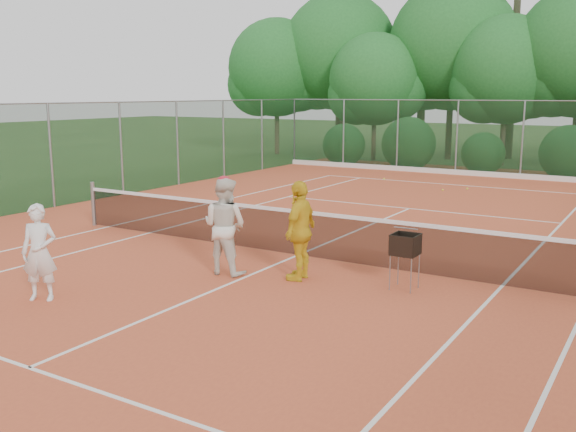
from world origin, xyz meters
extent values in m
plane|color=#264819|center=(0.00, 0.00, 0.00)|extent=(120.00, 120.00, 0.00)
cube|color=#C9532E|center=(0.00, 0.00, 0.01)|extent=(18.00, 36.00, 0.02)
cylinder|color=gray|center=(-5.94, 0.00, 0.57)|extent=(0.10, 0.10, 1.10)
cube|color=black|center=(0.00, 0.00, 0.48)|extent=(11.87, 0.03, 0.86)
cube|color=white|center=(0.00, 0.00, 0.95)|extent=(11.87, 0.04, 0.07)
imported|color=white|center=(-2.07, -4.58, 0.80)|extent=(0.68, 0.61, 1.57)
imported|color=silver|center=(-0.47, -1.79, 0.91)|extent=(0.89, 0.71, 1.78)
ellipsoid|color=red|center=(-0.47, -1.79, 1.76)|extent=(0.22, 0.22, 0.14)
imported|color=yellow|center=(0.90, -1.41, 0.91)|extent=(0.53, 1.08, 1.78)
cylinder|color=gray|center=(2.53, -1.19, 0.32)|extent=(0.02, 0.02, 0.61)
cylinder|color=gray|center=(2.90, -0.81, 0.32)|extent=(0.02, 0.02, 0.61)
cube|color=black|center=(2.71, -1.00, 0.80)|extent=(0.42, 0.42, 0.35)
sphere|color=yellow|center=(-3.12, 11.92, 0.05)|extent=(0.07, 0.07, 0.07)
sphere|color=#D2E034|center=(0.37, 10.97, 0.05)|extent=(0.07, 0.07, 0.07)
sphere|color=yellow|center=(-0.26, 10.25, 0.05)|extent=(0.07, 0.07, 0.07)
cube|color=white|center=(0.00, 11.88, 0.02)|extent=(11.03, 0.06, 0.01)
cube|color=white|center=(-5.49, 0.00, 0.02)|extent=(0.06, 23.77, 0.01)
cube|color=white|center=(-4.11, 0.00, 0.02)|extent=(0.06, 23.77, 0.01)
cube|color=white|center=(4.11, 0.00, 0.02)|extent=(0.06, 23.77, 0.01)
cube|color=white|center=(0.00, 6.40, 0.02)|extent=(8.23, 0.06, 0.01)
cube|color=white|center=(0.00, -6.40, 0.02)|extent=(8.23, 0.06, 0.01)
cube|color=white|center=(0.00, 0.00, 0.02)|extent=(0.06, 12.80, 0.01)
cube|color=#19381E|center=(0.00, 15.00, 1.52)|extent=(18.00, 0.02, 3.00)
cylinder|color=gray|center=(-9.00, 15.00, 1.52)|extent=(0.07, 0.07, 3.00)
cylinder|color=gray|center=(-9.00, 15.00, 1.52)|extent=(0.07, 0.07, 3.00)
cylinder|color=brown|center=(-12.50, 19.00, 1.88)|extent=(0.26, 0.26, 3.75)
sphere|color=#1F5E24|center=(-12.50, 19.00, 4.65)|extent=(5.25, 5.25, 5.25)
cylinder|color=brown|center=(-9.50, 20.50, 2.20)|extent=(0.30, 0.30, 4.40)
sphere|color=#1F5E24|center=(-9.50, 20.50, 5.46)|extent=(6.16, 6.16, 6.16)
cylinder|color=brown|center=(-6.50, 18.50, 1.60)|extent=(0.22, 0.22, 3.20)
sphere|color=#1F5E24|center=(-6.50, 18.50, 3.97)|extent=(4.48, 4.48, 4.48)
cylinder|color=brown|center=(-3.50, 21.00, 2.25)|extent=(0.31, 0.31, 4.50)
sphere|color=#1F5E24|center=(-3.50, 21.00, 5.58)|extent=(6.30, 6.30, 6.30)
cylinder|color=brown|center=(-0.50, 19.50, 1.75)|extent=(0.24, 0.24, 3.50)
sphere|color=#1F5E24|center=(-0.50, 19.50, 4.34)|extent=(4.90, 4.90, 4.90)
cylinder|color=brown|center=(2.50, 20.00, 2.05)|extent=(0.28, 0.28, 4.10)
cone|color=brown|center=(-10.00, 22.00, 6.50)|extent=(0.44, 0.44, 13.00)
cone|color=brown|center=(-5.00, 21.00, 5.50)|extent=(0.44, 0.44, 11.00)
cone|color=brown|center=(-1.00, 23.00, 7.50)|extent=(0.44, 0.44, 15.00)
camera|label=1|loc=(6.48, -10.99, 3.30)|focal=40.00mm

